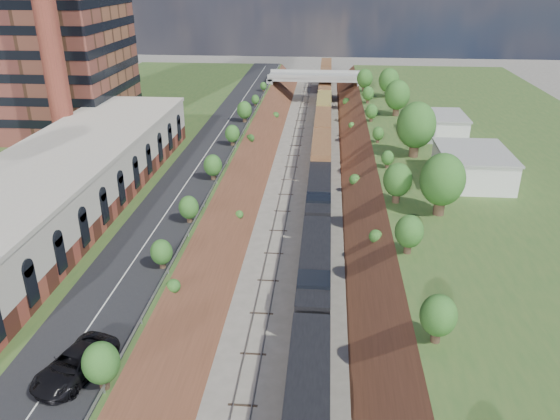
{
  "coord_description": "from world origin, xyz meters",
  "views": [
    {
      "loc": [
        3.27,
        -20.85,
        31.96
      ],
      "look_at": [
        -1.79,
        37.39,
        6.0
      ],
      "focal_mm": 35.0,
      "sensor_mm": 36.0,
      "label": 1
    }
  ],
  "objects": [
    {
      "name": "smokestack",
      "position": [
        -36.0,
        56.0,
        25.0
      ],
      "size": [
        3.2,
        3.2,
        40.0
      ],
      "primitive_type": "cylinder",
      "color": "brown",
      "rests_on": "platform_left"
    },
    {
      "name": "platform_left",
      "position": [
        -33.0,
        60.0,
        2.5
      ],
      "size": [
        44.0,
        180.0,
        5.0
      ],
      "primitive_type": "cube",
      "color": "#335623",
      "rests_on": "ground"
    },
    {
      "name": "suv",
      "position": [
        -14.04,
        8.91,
        6.06
      ],
      "size": [
        5.01,
        7.5,
        1.91
      ],
      "primitive_type": "imported",
      "rotation": [
        0.0,
        0.0,
        -0.29
      ],
      "color": "black",
      "rests_on": "road"
    },
    {
      "name": "overpass",
      "position": [
        0.0,
        122.0,
        4.92
      ],
      "size": [
        24.5,
        8.3,
        7.4
      ],
      "color": "gray",
      "rests_on": "ground"
    },
    {
      "name": "embankment_right",
      "position": [
        11.0,
        60.0,
        0.0
      ],
      "size": [
        10.0,
        180.0,
        10.0
      ],
      "primitive_type": "cube",
      "rotation": [
        0.0,
        0.79,
        0.0
      ],
      "color": "brown",
      "rests_on": "ground"
    },
    {
      "name": "rail_right_track",
      "position": [
        2.6,
        60.0,
        0.09
      ],
      "size": [
        1.58,
        180.0,
        0.18
      ],
      "primitive_type": "cube",
      "color": "gray",
      "rests_on": "ground"
    },
    {
      "name": "commercial_building",
      "position": [
        -28.0,
        38.0,
        8.51
      ],
      "size": [
        14.3,
        62.3,
        7.0
      ],
      "color": "brown",
      "rests_on": "platform_left"
    },
    {
      "name": "freight_train",
      "position": [
        2.6,
        85.5,
        2.75
      ],
      "size": [
        3.28,
        166.33,
        4.83
      ],
      "color": "black",
      "rests_on": "ground"
    },
    {
      "name": "white_building_near",
      "position": [
        23.5,
        52.0,
        7.0
      ],
      "size": [
        9.0,
        12.0,
        4.0
      ],
      "primitive_type": "cube",
      "color": "silver",
      "rests_on": "platform_right"
    },
    {
      "name": "embankment_left",
      "position": [
        -11.0,
        60.0,
        0.0
      ],
      "size": [
        10.0,
        180.0,
        10.0
      ],
      "primitive_type": "cube",
      "rotation": [
        0.0,
        0.79,
        0.0
      ],
      "color": "brown",
      "rests_on": "ground"
    },
    {
      "name": "tree_left_crest",
      "position": [
        -11.8,
        20.0,
        7.04
      ],
      "size": [
        2.45,
        2.45,
        3.55
      ],
      "color": "#473323",
      "rests_on": "platform_left"
    },
    {
      "name": "platform_right",
      "position": [
        33.0,
        60.0,
        2.5
      ],
      "size": [
        44.0,
        180.0,
        5.0
      ],
      "primitive_type": "cube",
      "color": "#335623",
      "rests_on": "ground"
    },
    {
      "name": "tree_right_large",
      "position": [
        17.0,
        40.0,
        9.38
      ],
      "size": [
        5.25,
        5.25,
        7.61
      ],
      "color": "#473323",
      "rests_on": "platform_right"
    },
    {
      "name": "guardrail",
      "position": [
        -11.4,
        59.8,
        5.55
      ],
      "size": [
        0.1,
        171.0,
        0.7
      ],
      "color": "#99999E",
      "rests_on": "platform_left"
    },
    {
      "name": "road",
      "position": [
        -15.5,
        60.0,
        5.05
      ],
      "size": [
        8.0,
        180.0,
        0.1
      ],
      "primitive_type": "cube",
      "color": "black",
      "rests_on": "platform_left"
    },
    {
      "name": "rail_left_track",
      "position": [
        -2.6,
        60.0,
        0.09
      ],
      "size": [
        1.58,
        180.0,
        0.18
      ],
      "primitive_type": "cube",
      "color": "gray",
      "rests_on": "ground"
    },
    {
      "name": "white_building_far",
      "position": [
        23.0,
        74.0,
        6.8
      ],
      "size": [
        8.0,
        10.0,
        3.6
      ],
      "primitive_type": "cube",
      "color": "silver",
      "rests_on": "platform_right"
    }
  ]
}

